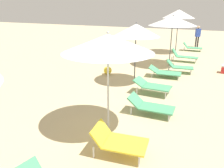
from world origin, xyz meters
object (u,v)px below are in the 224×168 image
Objects in this scene: umbrella_sixth at (173,21)px; umbrella_farthest at (179,14)px; lounger_sixth_inland at (179,66)px; person_walking_near at (198,34)px; lounger_fifth_inland at (152,85)px; umbrella_fifth at (136,30)px; lounger_fifth_shoreside at (165,72)px; umbrella_fourth at (108,43)px; lounger_fourth_shoreside at (150,106)px; beach_ball at (108,70)px; lounger_sixth_shoreside at (184,56)px; lounger_fourth_inland at (118,141)px; lounger_farthest_shoreside at (192,47)px.

umbrella_sixth is 0.91× the size of umbrella_farthest.
person_walking_near is (-0.03, 8.09, 0.68)m from lounger_sixth_inland.
umbrella_fifth is at bearing 136.46° from lounger_fifth_inland.
lounger_fifth_shoreside is 6.53m from umbrella_farthest.
lounger_fifth_inland is 0.46× the size of umbrella_farthest.
umbrella_fourth is 6.60m from lounger_sixth_inland.
lounger_sixth_inland is (-0.01, 4.98, 0.05)m from lounger_fourth_shoreside.
beach_ball is at bearing -170.30° from lounger_fifth_shoreside.
lounger_fifth_inland is at bearing -92.68° from lounger_sixth_shoreside.
lounger_fourth_inland is 0.84× the size of lounger_sixth_shoreside.
lounger_fifth_inland reaches higher than beach_ball.
umbrella_farthest is at bearing 89.96° from lounger_fifth_shoreside.
lounger_fifth_shoreside is at bearing -36.80° from person_walking_near.
beach_ball is (-2.99, -9.83, -0.81)m from person_walking_near.
lounger_sixth_inland is at bearing -33.83° from person_walking_near.
umbrella_fourth is 0.95× the size of umbrella_sixth.
lounger_fifth_inland reaches higher than lounger_fifth_shoreside.
lounger_farthest_shoreside is at bearing 70.38° from beach_ball.
lounger_fourth_inland is (-0.08, -2.21, 0.06)m from lounger_fourth_shoreside.
lounger_fifth_inland is (0.35, 2.94, -1.94)m from umbrella_fourth.
umbrella_sixth is 3.82m from umbrella_farthest.
lounger_sixth_inland is (0.73, -1.24, -2.05)m from umbrella_sixth.
beach_ball is at bearing -127.48° from umbrella_sixth.
umbrella_fifth is 8.87m from lounger_farthest_shoreside.
person_walking_near is at bearing 82.19° from lounger_fourth_inland.
umbrella_farthest is 7.60× the size of beach_ball.
lounger_fifth_shoreside is at bearing 86.06° from lounger_fourth_inland.
lounger_farthest_shoreside is at bearing 87.26° from umbrella_fourth.
person_walking_near is 4.27× the size of beach_ball.
lounger_fourth_inland is 7.20m from lounger_sixth_inland.
lounger_farthest_shoreside is at bearing 81.34° from umbrella_fifth.
umbrella_farthest reaches higher than lounger_farthest_shoreside.
umbrella_sixth reaches higher than lounger_fourth_inland.
umbrella_fourth is 5.62m from lounger_fifth_shoreside.
umbrella_fourth reaches higher than lounger_fourth_inland.
lounger_fifth_inland is 9.59m from lounger_farthest_shoreside.
person_walking_near is (0.70, 6.85, -1.37)m from umbrella_sixth.
lounger_fifth_shoreside is 3.12m from umbrella_sixth.
umbrella_fifth is 0.93× the size of umbrella_sixth.
lounger_fourth_inland is at bearing -92.29° from lounger_fifth_shoreside.
lounger_sixth_inland is 8.12m from person_walking_near.
umbrella_fourth reaches higher than lounger_fourth_shoreside.
lounger_farthest_shoreside is (0.57, 5.03, -2.10)m from umbrella_sixth.
lounger_fifth_shoreside reaches higher than beach_ball.
umbrella_farthest is at bearing -131.19° from lounger_farthest_shoreside.
person_walking_near reaches higher than lounger_sixth_inland.
umbrella_fourth is at bearing -88.28° from umbrella_farthest.
lounger_sixth_shoreside is 1.09× the size of lounger_farthest_shoreside.
umbrella_sixth is 1.62× the size of person_walking_near.
lounger_sixth_inland is 3.42× the size of beach_ball.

